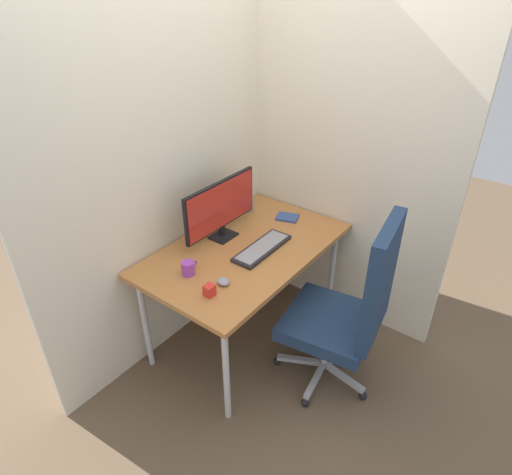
% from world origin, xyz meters
% --- Properties ---
extents(ground_plane, '(8.00, 8.00, 0.00)m').
position_xyz_m(ground_plane, '(0.00, 0.00, 0.00)').
color(ground_plane, brown).
extents(wall_back, '(2.35, 0.04, 2.80)m').
position_xyz_m(wall_back, '(0.00, 0.44, 1.40)').
color(wall_back, beige).
rests_on(wall_back, ground_plane).
extents(wall_side_right, '(0.04, 1.83, 2.80)m').
position_xyz_m(wall_side_right, '(0.70, -0.14, 1.40)').
color(wall_side_right, beige).
rests_on(wall_side_right, ground_plane).
extents(desk, '(1.35, 0.82, 0.74)m').
position_xyz_m(desk, '(0.00, 0.00, 0.69)').
color(desk, '#B27038').
rests_on(desk, ground_plane).
extents(office_chair, '(0.62, 0.63, 1.16)m').
position_xyz_m(office_chair, '(0.06, -0.73, 0.59)').
color(office_chair, black).
rests_on(office_chair, ground_plane).
extents(monitor, '(0.63, 0.13, 0.39)m').
position_xyz_m(monitor, '(0.01, 0.21, 0.96)').
color(monitor, black).
rests_on(monitor, desk).
extents(keyboard, '(0.45, 0.16, 0.03)m').
position_xyz_m(keyboard, '(0.04, -0.10, 0.76)').
color(keyboard, black).
rests_on(keyboard, desk).
extents(mouse, '(0.09, 0.10, 0.03)m').
position_xyz_m(mouse, '(-0.37, -0.14, 0.76)').
color(mouse, gray).
rests_on(mouse, desk).
extents(pen_holder, '(0.08, 0.08, 0.18)m').
position_xyz_m(pen_holder, '(0.41, 0.29, 0.79)').
color(pen_holder, gray).
rests_on(pen_holder, desk).
extents(notebook, '(0.16, 0.18, 0.01)m').
position_xyz_m(notebook, '(0.48, 0.00, 0.75)').
color(notebook, '#334C8C').
rests_on(notebook, desk).
extents(coffee_mug, '(0.11, 0.07, 0.08)m').
position_xyz_m(coffee_mug, '(-0.42, 0.08, 0.78)').
color(coffee_mug, purple).
rests_on(coffee_mug, desk).
extents(desk_clamp_accessory, '(0.05, 0.05, 0.06)m').
position_xyz_m(desk_clamp_accessory, '(-0.49, -0.15, 0.78)').
color(desk_clamp_accessory, red).
rests_on(desk_clamp_accessory, desk).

